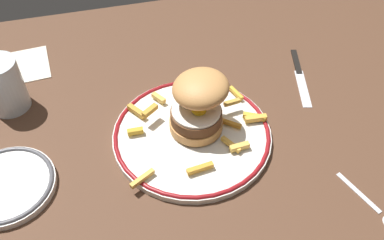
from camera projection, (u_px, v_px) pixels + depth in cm
name	position (u px, v px, depth cm)	size (l,w,h in cm)	color
ground_plane	(212.00, 154.00, 76.92)	(117.53, 101.10, 4.00)	#533524
dinner_plate	(192.00, 134.00, 76.39)	(28.62, 28.62, 1.60)	white
burger	(198.00, 103.00, 73.26)	(11.38, 11.31, 10.85)	#CA8A4A
fries_pile	(200.00, 117.00, 77.27)	(26.73, 23.54, 2.90)	#EAB84E
water_glass	(5.00, 88.00, 79.32)	(7.38, 7.38, 10.60)	silver
side_plate	(6.00, 186.00, 68.69)	(15.83, 15.83, 1.60)	white
knife	(299.00, 72.00, 89.23)	(6.17, 17.76, 0.70)	black
napkin	(26.00, 65.00, 90.85)	(9.28, 11.37, 0.40)	silver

